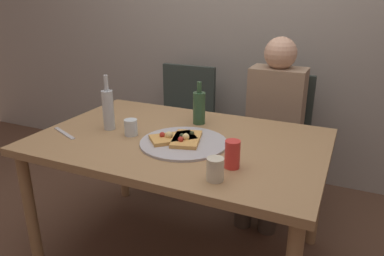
{
  "coord_description": "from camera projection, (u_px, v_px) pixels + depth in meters",
  "views": [
    {
      "loc": [
        0.78,
        -1.57,
        1.42
      ],
      "look_at": [
        0.05,
        0.04,
        0.77
      ],
      "focal_mm": 34.16,
      "sensor_mm": 36.0,
      "label": 1
    }
  ],
  "objects": [
    {
      "name": "ground_plane",
      "position": [
        181.0,
        253.0,
        2.13
      ],
      "size": [
        8.0,
        8.0,
        0.0
      ],
      "primitive_type": "plane",
      "color": "#513828"
    },
    {
      "name": "back_wall",
      "position": [
        253.0,
        11.0,
        2.77
      ],
      "size": [
        6.0,
        0.1,
        2.6
      ],
      "primitive_type": "cube",
      "color": "gray",
      "rests_on": "ground_plane"
    },
    {
      "name": "dining_table",
      "position": [
        180.0,
        151.0,
        1.91
      ],
      "size": [
        1.46,
        0.96,
        0.72
      ],
      "color": "#99754C",
      "rests_on": "ground_plane"
    },
    {
      "name": "pizza_tray",
      "position": [
        184.0,
        143.0,
        1.81
      ],
      "size": [
        0.43,
        0.43,
        0.01
      ],
      "primitive_type": "cylinder",
      "color": "#ADADB2",
      "rests_on": "dining_table"
    },
    {
      "name": "pizza_slice_last",
      "position": [
        186.0,
        139.0,
        1.81
      ],
      "size": [
        0.18,
        0.25,
        0.05
      ],
      "color": "tan",
      "rests_on": "pizza_tray"
    },
    {
      "name": "pizza_slice_extra",
      "position": [
        173.0,
        138.0,
        1.82
      ],
      "size": [
        0.25,
        0.25,
        0.05
      ],
      "color": "tan",
      "rests_on": "pizza_tray"
    },
    {
      "name": "wine_bottle",
      "position": [
        199.0,
        107.0,
        2.06
      ],
      "size": [
        0.07,
        0.07,
        0.24
      ],
      "color": "#2D5133",
      "rests_on": "dining_table"
    },
    {
      "name": "beer_bottle",
      "position": [
        108.0,
        109.0,
        1.97
      ],
      "size": [
        0.06,
        0.06,
        0.3
      ],
      "color": "#B2BCC1",
      "rests_on": "dining_table"
    },
    {
      "name": "tumbler_near",
      "position": [
        131.0,
        127.0,
        1.91
      ],
      "size": [
        0.07,
        0.07,
        0.09
      ],
      "primitive_type": "cylinder",
      "color": "silver",
      "rests_on": "dining_table"
    },
    {
      "name": "tumbler_far",
      "position": [
        215.0,
        169.0,
        1.44
      ],
      "size": [
        0.07,
        0.07,
        0.09
      ],
      "primitive_type": "cylinder",
      "color": "beige",
      "rests_on": "dining_table"
    },
    {
      "name": "soda_can",
      "position": [
        232.0,
        154.0,
        1.54
      ],
      "size": [
        0.07,
        0.07,
        0.12
      ],
      "primitive_type": "cylinder",
      "color": "red",
      "rests_on": "dining_table"
    },
    {
      "name": "table_knife",
      "position": [
        64.0,
        133.0,
        1.94
      ],
      "size": [
        0.21,
        0.11,
        0.01
      ],
      "primitive_type": "cube",
      "rotation": [
        0.0,
        0.0,
        5.86
      ],
      "color": "#B7B7BC",
      "rests_on": "dining_table"
    },
    {
      "name": "chair_left",
      "position": [
        182.0,
        117.0,
        2.87
      ],
      "size": [
        0.44,
        0.44,
        0.9
      ],
      "rotation": [
        0.0,
        0.0,
        3.14
      ],
      "color": "#2D3833",
      "rests_on": "ground_plane"
    },
    {
      "name": "chair_right",
      "position": [
        276.0,
        131.0,
        2.58
      ],
      "size": [
        0.44,
        0.44,
        0.9
      ],
      "rotation": [
        0.0,
        0.0,
        3.14
      ],
      "color": "#2D3833",
      "rests_on": "ground_plane"
    },
    {
      "name": "guest_in_sweater",
      "position": [
        272.0,
        120.0,
        2.41
      ],
      "size": [
        0.36,
        0.56,
        1.17
      ],
      "rotation": [
        0.0,
        0.0,
        3.14
      ],
      "color": "#937A60",
      "rests_on": "ground_plane"
    }
  ]
}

